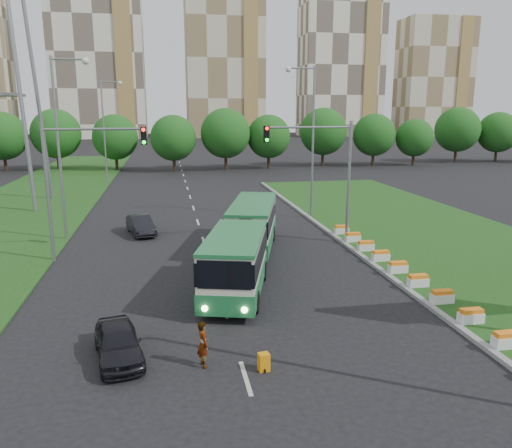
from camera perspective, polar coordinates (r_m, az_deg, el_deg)
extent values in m
plane|color=black|center=(23.07, 3.88, -9.13)|extent=(360.00, 360.00, 0.00)
cube|color=#174614|center=(35.12, 21.58, -2.17)|extent=(14.00, 60.00, 0.15)
cube|color=gray|center=(32.05, 10.94, -2.84)|extent=(0.30, 60.00, 0.18)
cube|color=#174614|center=(48.22, -25.32, 1.35)|extent=(12.00, 110.00, 0.10)
cylinder|color=gray|center=(33.21, 10.55, 4.62)|extent=(0.20, 0.20, 8.00)
cylinder|color=gray|center=(32.03, 6.12, 10.94)|extent=(5.50, 0.14, 0.14)
cube|color=black|center=(31.38, 1.20, 10.24)|extent=(0.32, 0.32, 1.00)
cylinder|color=gray|center=(30.82, -22.69, 3.22)|extent=(0.20, 0.20, 8.00)
cylinder|color=gray|center=(30.00, -18.08, 10.27)|extent=(5.50, 0.14, 0.14)
cube|color=black|center=(29.79, -12.71, 9.80)|extent=(0.32, 0.32, 1.00)
cube|color=silver|center=(172.74, -17.63, 18.02)|extent=(28.00, 15.00, 52.00)
cube|color=beige|center=(172.71, -3.63, 18.23)|extent=(25.00, 15.00, 50.00)
cube|color=silver|center=(181.68, 9.61, 17.34)|extent=(27.00, 15.00, 47.00)
cube|color=beige|center=(195.87, 19.62, 15.43)|extent=(24.00, 14.00, 40.00)
cube|color=beige|center=(23.41, 0.18, -4.40)|extent=(2.40, 6.63, 2.59)
cube|color=beige|center=(31.54, -2.62, 0.11)|extent=(2.40, 8.07, 2.59)
cylinder|color=black|center=(27.11, -1.31, -2.10)|extent=(2.40, 1.20, 2.40)
cube|color=#1E6A38|center=(23.68, 0.18, -6.39)|extent=(2.48, 6.68, 0.91)
cube|color=#1E6A38|center=(31.74, -2.60, -1.41)|extent=(2.48, 8.12, 0.91)
cube|color=black|center=(23.29, 0.18, -3.38)|extent=(2.48, 6.68, 1.01)
cube|color=black|center=(31.44, -2.63, 0.88)|extent=(2.48, 8.12, 1.01)
imported|color=black|center=(18.71, -15.49, -12.90)|extent=(2.18, 3.95, 1.27)
imported|color=black|center=(36.43, -13.04, -0.12)|extent=(2.38, 4.27, 1.33)
imported|color=gray|center=(17.63, -6.07, -13.48)|extent=(0.53, 0.68, 1.65)
cube|color=orange|center=(17.49, 0.90, -15.50)|extent=(0.36, 0.31, 0.63)
cylinder|color=black|center=(17.47, 1.00, -16.43)|extent=(0.04, 0.15, 0.15)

